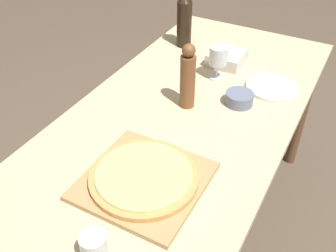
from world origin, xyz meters
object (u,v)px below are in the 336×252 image
at_px(pizza, 144,176).
at_px(small_bowl, 239,98).
at_px(pepper_mill, 188,78).
at_px(wine_bottle, 184,20).
at_px(wine_glass, 218,57).

xyz_separation_m(pizza, small_bowl, (0.11, 0.55, -0.01)).
relative_size(pizza, pepper_mill, 1.28).
height_order(wine_bottle, pepper_mill, wine_bottle).
bearing_deg(pizza, pepper_mill, 99.05).
relative_size(wine_glass, small_bowl, 1.33).
distance_m(pepper_mill, wine_glass, 0.25).
height_order(pepper_mill, wine_glass, pepper_mill).
relative_size(wine_bottle, small_bowl, 2.85).
xyz_separation_m(wine_bottle, small_bowl, (0.42, -0.35, -0.11)).
relative_size(pizza, small_bowl, 3.06).
xyz_separation_m(pizza, pepper_mill, (-0.07, 0.44, 0.10)).
distance_m(pizza, wine_glass, 0.69).
bearing_deg(wine_glass, pizza, -85.99).
relative_size(pepper_mill, wine_glass, 1.79).
bearing_deg(wine_bottle, pepper_mill, -62.01).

